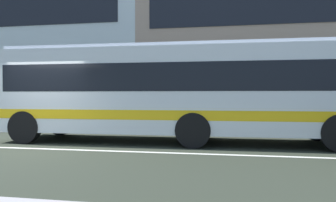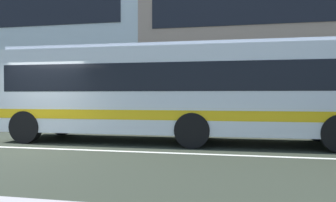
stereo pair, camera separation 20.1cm
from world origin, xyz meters
name	(u,v)px [view 1 (the left image)]	position (x,y,z in m)	size (l,w,h in m)	color
ground_plane	(30,148)	(0.00, 0.00, 0.00)	(160.00, 160.00, 0.00)	#2A3025
lane_centre_line	(30,148)	(0.00, 0.00, 0.00)	(60.00, 0.16, 0.01)	silver
apartment_block_left	(3,41)	(-12.36, 15.38, 5.86)	(25.20, 11.60, 11.72)	silver
apartment_block_right	(310,37)	(10.66, 15.38, 5.38)	(20.85, 11.60, 10.77)	tan
transit_bus	(175,89)	(3.77, 2.05, 1.67)	(11.09, 2.67, 3.03)	silver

